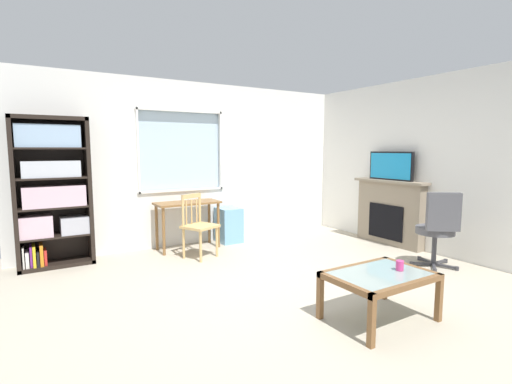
% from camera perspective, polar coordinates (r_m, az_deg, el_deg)
% --- Properties ---
extents(ground, '(6.40, 5.88, 0.02)m').
position_cam_1_polar(ground, '(4.34, 3.86, -14.31)').
color(ground, '#B2A893').
extents(wall_back_with_window, '(5.40, 0.15, 2.59)m').
position_cam_1_polar(wall_back_with_window, '(6.22, -8.98, 4.05)').
color(wall_back_with_window, white).
rests_on(wall_back_with_window, ground).
extents(wall_right, '(0.12, 5.08, 2.59)m').
position_cam_1_polar(wall_right, '(6.09, 25.68, 3.65)').
color(wall_right, white).
rests_on(wall_right, ground).
extents(bookshelf, '(0.90, 0.38, 1.95)m').
position_cam_1_polar(bookshelf, '(5.53, -28.58, 0.38)').
color(bookshelf, black).
rests_on(bookshelf, ground).
extents(desk_under_window, '(0.97, 0.44, 0.73)m').
position_cam_1_polar(desk_under_window, '(5.85, -10.34, -2.68)').
color(desk_under_window, brown).
rests_on(desk_under_window, ground).
extents(wooden_chair, '(0.55, 0.54, 0.90)m').
position_cam_1_polar(wooden_chair, '(5.39, -8.76, -4.98)').
color(wooden_chair, tan).
rests_on(wooden_chair, ground).
extents(plastic_drawer_unit, '(0.35, 0.40, 0.57)m').
position_cam_1_polar(plastic_drawer_unit, '(6.25, -4.16, -5.00)').
color(plastic_drawer_unit, '#72ADDB').
rests_on(plastic_drawer_unit, ground).
extents(fireplace, '(0.26, 1.28, 1.04)m').
position_cam_1_polar(fireplace, '(6.43, 19.61, -2.88)').
color(fireplace, gray).
rests_on(fireplace, ground).
extents(tv, '(0.06, 0.81, 0.45)m').
position_cam_1_polar(tv, '(6.34, 19.76, 3.75)').
color(tv, black).
rests_on(tv, fireplace).
extents(office_chair, '(0.62, 0.62, 1.00)m').
position_cam_1_polar(office_chair, '(5.35, 25.91, -4.66)').
color(office_chair, '#4C4C51').
rests_on(office_chair, ground).
extents(coffee_table, '(0.92, 0.65, 0.44)m').
position_cam_1_polar(coffee_table, '(3.62, 18.25, -12.53)').
color(coffee_table, '#8C9E99').
rests_on(coffee_table, ground).
extents(sippy_cup, '(0.07, 0.07, 0.09)m').
position_cam_1_polar(sippy_cup, '(3.72, 20.97, -10.36)').
color(sippy_cup, '#DB3D84').
rests_on(sippy_cup, coffee_table).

